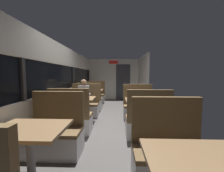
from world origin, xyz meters
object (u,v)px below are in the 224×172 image
dining_table_near_window (30,135)px  bench_front_aisle_facing_entry (169,157)px  dining_table_mid_window (79,101)px  dining_table_front_aisle (203,172)px  bench_rear_aisle_facing_end (148,123)px  dining_table_far_window (93,92)px  bench_far_window_facing_end (90,101)px  bench_near_window_facing_entry (55,135)px  bench_mid_window_facing_end (71,119)px  seated_passenger (84,101)px  dining_table_rear_aisle (142,103)px  bench_far_window_facing_entry (95,96)px  bench_mid_window_facing_entry (85,106)px  bench_rear_aisle_facing_entry (138,108)px

dining_table_near_window → bench_front_aisle_facing_entry: 1.82m
dining_table_mid_window → dining_table_front_aisle: size_ratio=1.00×
dining_table_near_window → dining_table_mid_window: size_ratio=1.00×
dining_table_near_window → bench_rear_aisle_facing_end: (1.79, 1.38, -0.31)m
dining_table_far_window → bench_far_window_facing_end: bearing=-90.0°
bench_near_window_facing_entry → dining_table_far_window: (0.00, 3.87, 0.31)m
bench_near_window_facing_entry → bench_mid_window_facing_end: size_ratio=1.00×
bench_mid_window_facing_end → seated_passenger: bearing=90.0°
dining_table_rear_aisle → seated_passenger: (-1.79, 0.83, -0.10)m
bench_far_window_facing_end → bench_rear_aisle_facing_end: bearing=-54.2°
dining_table_near_window → bench_near_window_facing_entry: (0.00, 0.70, -0.31)m
dining_table_mid_window → seated_passenger: 0.64m
dining_table_rear_aisle → bench_rear_aisle_facing_end: 0.77m
dining_table_mid_window → bench_rear_aisle_facing_end: bench_rear_aisle_facing_end is taller
bench_near_window_facing_entry → dining_table_rear_aisle: 2.28m
dining_table_mid_window → bench_far_window_facing_entry: (0.00, 2.98, -0.31)m
bench_mid_window_facing_end → bench_mid_window_facing_entry: size_ratio=1.00×
bench_near_window_facing_entry → bench_mid_window_facing_entry: same height
dining_table_front_aisle → bench_rear_aisle_facing_entry: (0.00, 3.38, -0.31)m
dining_table_far_window → dining_table_rear_aisle: bearing=-54.2°
bench_near_window_facing_entry → bench_mid_window_facing_end: same height
dining_table_mid_window → dining_table_near_window: bearing=-90.0°
seated_passenger → bench_rear_aisle_facing_end: bearing=-40.5°
bench_near_window_facing_entry → bench_mid_window_facing_entry: bearing=90.0°
bench_front_aisle_facing_entry → bench_far_window_facing_end: bearing=115.4°
bench_mid_window_facing_end → bench_far_window_facing_entry: bearing=90.0°
dining_table_mid_window → bench_far_window_facing_end: (0.00, 1.58, -0.31)m
bench_far_window_facing_entry → seated_passenger: size_ratio=0.87×
bench_near_window_facing_entry → seated_passenger: 2.22m
dining_table_near_window → bench_far_window_facing_entry: 5.28m
bench_near_window_facing_entry → dining_table_front_aisle: bench_near_window_facing_entry is taller
dining_table_far_window → bench_front_aisle_facing_entry: bench_front_aisle_facing_entry is taller
dining_table_near_window → bench_far_window_facing_entry: bench_far_window_facing_entry is taller
bench_mid_window_facing_entry → bench_front_aisle_facing_entry: bearing=-58.2°
bench_near_window_facing_entry → dining_table_mid_window: bearing=90.0°
bench_near_window_facing_entry → dining_table_rear_aisle: (1.79, 1.38, 0.31)m
dining_table_mid_window → bench_far_window_facing_entry: bearing=90.0°
bench_mid_window_facing_end → dining_table_rear_aisle: bearing=15.6°
bench_near_window_facing_entry → bench_front_aisle_facing_entry: 1.89m
bench_mid_window_facing_entry → seated_passenger: 0.22m
bench_near_window_facing_entry → bench_rear_aisle_facing_entry: bearing=49.3°
bench_mid_window_facing_entry → bench_front_aisle_facing_entry: size_ratio=1.00×
dining_table_front_aisle → seated_passenger: bearing=117.0°
bench_rear_aisle_facing_end → seated_passenger: (-1.79, 1.53, 0.21)m
bench_far_window_facing_end → dining_table_rear_aisle: bench_far_window_facing_end is taller
bench_mid_window_facing_end → dining_table_far_window: size_ratio=1.22×
dining_table_near_window → bench_near_window_facing_entry: 0.77m
bench_far_window_facing_end → seated_passenger: bearing=-90.0°
bench_near_window_facing_entry → dining_table_mid_window: 1.61m
bench_near_window_facing_entry → dining_table_rear_aisle: bench_near_window_facing_entry is taller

